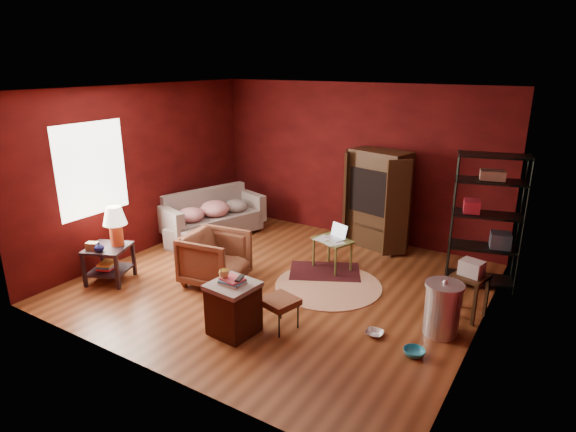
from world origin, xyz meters
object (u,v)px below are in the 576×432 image
at_px(side_table, 112,237).
at_px(armchair, 215,256).
at_px(sofa, 211,217).
at_px(laptop_desk, 333,242).
at_px(wire_shelving, 488,216).
at_px(hamper, 233,307).
at_px(tv_armoire, 378,198).

bearing_deg(side_table, armchair, 28.47).
relative_size(sofa, armchair, 2.30).
bearing_deg(sofa, side_table, 171.80).
distance_m(laptop_desk, wire_shelving, 2.28).
height_order(hamper, laptop_desk, hamper).
xyz_separation_m(side_table, laptop_desk, (2.59, 2.08, -0.24)).
bearing_deg(tv_armoire, hamper, -82.21).
relative_size(hamper, tv_armoire, 0.44).
relative_size(laptop_desk, wire_shelving, 0.37).
bearing_deg(wire_shelving, side_table, -163.85).
xyz_separation_m(tv_armoire, wire_shelving, (1.91, -0.67, 0.18)).
xyz_separation_m(side_table, wire_shelving, (4.70, 2.71, 0.39)).
bearing_deg(armchair, wire_shelving, -67.34).
distance_m(sofa, laptop_desk, 2.60).
bearing_deg(side_table, hamper, -5.41).
height_order(sofa, laptop_desk, sofa).
bearing_deg(tv_armoire, sofa, -143.82).
distance_m(side_table, tv_armoire, 4.39).
bearing_deg(armchair, side_table, 110.50).
relative_size(tv_armoire, wire_shelving, 0.88).
relative_size(laptop_desk, tv_armoire, 0.42).
relative_size(armchair, laptop_desk, 1.17).
bearing_deg(tv_armoire, armchair, -105.16).
height_order(sofa, side_table, side_table).
distance_m(armchair, laptop_desk, 1.84).
distance_m(side_table, wire_shelving, 5.44).
bearing_deg(laptop_desk, side_table, -121.57).
distance_m(armchair, hamper, 1.45).
distance_m(sofa, wire_shelving, 4.78).
distance_m(hamper, laptop_desk, 2.32).
distance_m(sofa, side_table, 2.23).
bearing_deg(hamper, laptop_desk, 85.99).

